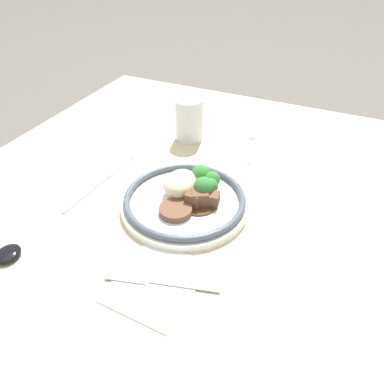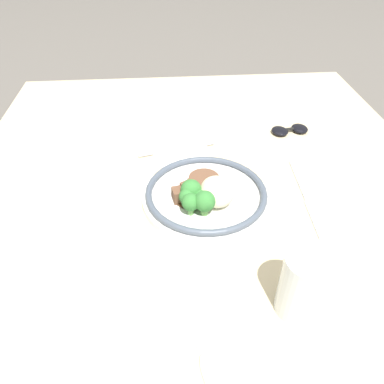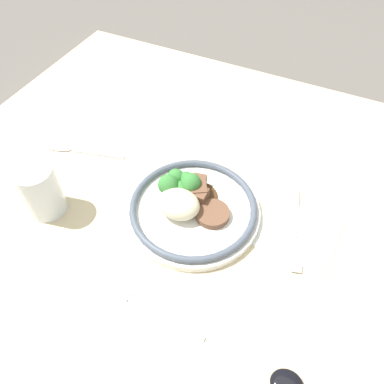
{
  "view_description": "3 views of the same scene",
  "coord_description": "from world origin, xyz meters",
  "px_view_note": "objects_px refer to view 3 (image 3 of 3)",
  "views": [
    {
      "loc": [
        -0.45,
        -0.23,
        0.48
      ],
      "look_at": [
        0.02,
        -0.02,
        0.08
      ],
      "focal_mm": 35.0,
      "sensor_mm": 36.0,
      "label": 1
    },
    {
      "loc": [
        0.55,
        -0.07,
        0.49
      ],
      "look_at": [
        0.03,
        -0.03,
        0.06
      ],
      "focal_mm": 35.0,
      "sensor_mm": 36.0,
      "label": 2
    },
    {
      "loc": [
        -0.14,
        0.36,
        0.57
      ],
      "look_at": [
        0.04,
        -0.01,
        0.08
      ],
      "focal_mm": 35.0,
      "sensor_mm": 36.0,
      "label": 3
    }
  ],
  "objects_px": {
    "plate": "(192,204)",
    "spoon": "(68,149)",
    "fork": "(297,236)",
    "juice_glass": "(42,193)",
    "knife": "(132,300)"
  },
  "relations": [
    {
      "from": "fork",
      "to": "plate",
      "type": "bearing_deg",
      "value": -97.27
    },
    {
      "from": "plate",
      "to": "fork",
      "type": "height_order",
      "value": "plate"
    },
    {
      "from": "plate",
      "to": "fork",
      "type": "bearing_deg",
      "value": -172.58
    },
    {
      "from": "juice_glass",
      "to": "knife",
      "type": "height_order",
      "value": "juice_glass"
    },
    {
      "from": "knife",
      "to": "spoon",
      "type": "bearing_deg",
      "value": -34.76
    },
    {
      "from": "plate",
      "to": "knife",
      "type": "distance_m",
      "value": 0.19
    },
    {
      "from": "fork",
      "to": "spoon",
      "type": "relative_size",
      "value": 1.0
    },
    {
      "from": "juice_glass",
      "to": "knife",
      "type": "bearing_deg",
      "value": 159.28
    },
    {
      "from": "fork",
      "to": "spoon",
      "type": "bearing_deg",
      "value": -105.42
    },
    {
      "from": "knife",
      "to": "plate",
      "type": "bearing_deg",
      "value": -89.37
    },
    {
      "from": "juice_glass",
      "to": "fork",
      "type": "relative_size",
      "value": 0.59
    },
    {
      "from": "spoon",
      "to": "juice_glass",
      "type": "bearing_deg",
      "value": 100.8
    },
    {
      "from": "plate",
      "to": "fork",
      "type": "relative_size",
      "value": 1.39
    },
    {
      "from": "plate",
      "to": "spoon",
      "type": "height_order",
      "value": "plate"
    },
    {
      "from": "juice_glass",
      "to": "spoon",
      "type": "relative_size",
      "value": 0.59
    }
  ]
}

